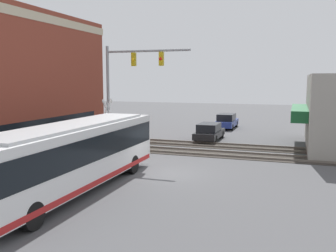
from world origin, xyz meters
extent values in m
plane|color=#4C4C4F|center=(0.00, 0.00, 0.00)|extent=(120.00, 120.00, 0.00)
cube|color=beige|center=(-2.47, 7.65, 8.68)|extent=(18.70, 0.36, 0.50)
cube|color=black|center=(-2.47, 7.55, 1.70)|extent=(15.54, 0.12, 2.20)
cube|color=#19592D|center=(11.30, -6.95, 2.60)|extent=(8.16, 1.20, 0.80)
cube|color=white|center=(-4.64, 2.80, 1.72)|extent=(12.25, 2.55, 2.60)
cube|color=black|center=(-4.64, 2.80, 2.11)|extent=(12.00, 2.59, 1.09)
cube|color=#B21E1E|center=(-4.64, 2.80, 0.59)|extent=(12.00, 2.58, 0.24)
cube|color=#A5A8AA|center=(-4.64, 2.80, 3.08)|extent=(10.41, 2.17, 0.12)
cylinder|color=black|center=(-0.71, 2.80, 0.50)|extent=(1.00, 2.57, 1.00)
cylinder|color=black|center=(-8.96, 2.80, 0.50)|extent=(1.00, 2.57, 1.00)
cylinder|color=gray|center=(4.65, 5.94, 3.71)|extent=(0.20, 0.20, 7.42)
cylinder|color=gray|center=(4.65, 2.93, 7.02)|extent=(0.16, 6.02, 0.16)
cube|color=gold|center=(4.65, 3.94, 6.47)|extent=(0.30, 0.27, 0.90)
sphere|color=yellow|center=(4.48, 3.94, 6.47)|extent=(0.20, 0.20, 0.20)
cube|color=gold|center=(4.65, 1.93, 6.47)|extent=(0.30, 0.27, 0.90)
sphere|color=red|center=(4.48, 1.93, 6.47)|extent=(0.20, 0.20, 0.20)
cylinder|color=gray|center=(3.86, 5.60, 1.80)|extent=(0.14, 0.14, 3.60)
cube|color=white|center=(3.86, 5.60, 3.10)|extent=(1.41, 0.06, 1.41)
cube|color=white|center=(3.86, 5.60, 3.10)|extent=(1.41, 0.06, 1.41)
cylinder|color=#38383A|center=(3.86, 5.60, 2.30)|extent=(0.08, 0.90, 0.08)
sphere|color=red|center=(3.81, 5.15, 2.30)|extent=(0.28, 0.28, 0.28)
sphere|color=red|center=(3.81, 6.05, 2.30)|extent=(0.28, 0.28, 0.28)
cube|color=#332D28|center=(6.00, 0.00, 0.01)|extent=(2.60, 60.00, 0.03)
cube|color=#6B6056|center=(5.28, 0.00, 0.07)|extent=(0.07, 60.00, 0.15)
cube|color=#6B6056|center=(6.72, 0.00, 0.07)|extent=(0.07, 60.00, 0.15)
cube|color=#332D28|center=(9.20, 0.00, 0.01)|extent=(2.60, 60.00, 0.03)
cube|color=#6B6056|center=(8.48, 0.00, 0.07)|extent=(0.07, 60.00, 0.15)
cube|color=#6B6056|center=(9.92, 0.00, 0.07)|extent=(0.07, 60.00, 0.15)
cube|color=black|center=(11.79, 0.20, 0.53)|extent=(4.63, 1.80, 0.54)
cube|color=black|center=(11.56, 0.20, 1.12)|extent=(2.55, 1.62, 0.65)
cylinder|color=black|center=(13.22, 0.20, 0.32)|extent=(0.64, 1.82, 0.64)
cylinder|color=black|center=(10.35, 0.20, 0.32)|extent=(0.64, 1.82, 0.64)
cube|color=navy|center=(20.00, 0.20, 0.55)|extent=(4.64, 1.80, 0.60)
cube|color=black|center=(19.77, 0.20, 1.20)|extent=(2.55, 1.62, 0.70)
cylinder|color=black|center=(21.44, 0.20, 0.32)|extent=(0.64, 1.82, 0.64)
cylinder|color=black|center=(18.56, 0.20, 0.32)|extent=(0.64, 1.82, 0.64)
cylinder|color=#473828|center=(4.01, 5.45, 0.39)|extent=(0.28, 0.28, 0.77)
cylinder|color=#262D4C|center=(4.01, 5.45, 1.09)|extent=(0.34, 0.34, 0.64)
sphere|color=tan|center=(4.01, 5.45, 1.52)|extent=(0.21, 0.21, 0.21)
camera|label=1|loc=(-19.02, -6.68, 5.11)|focal=40.00mm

